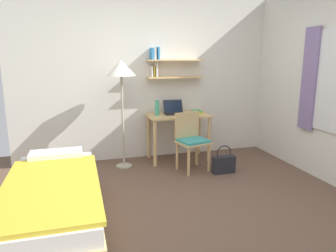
{
  "coord_description": "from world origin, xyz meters",
  "views": [
    {
      "loc": [
        -1.16,
        -3.05,
        1.68
      ],
      "look_at": [
        -0.14,
        0.51,
        0.85
      ],
      "focal_mm": 33.84,
      "sensor_mm": 36.0,
      "label": 1
    }
  ],
  "objects_px": {
    "standing_lamp": "(121,73)",
    "handbag": "(224,164)",
    "desk": "(178,124)",
    "desk_chair": "(191,138)",
    "book_stack": "(197,112)",
    "water_bottle": "(157,108)",
    "laptop": "(174,110)",
    "bed": "(54,202)"
  },
  "relations": [
    {
      "from": "bed",
      "to": "water_bottle",
      "type": "relative_size",
      "value": 8.56
    },
    {
      "from": "desk_chair",
      "to": "standing_lamp",
      "type": "relative_size",
      "value": 0.53
    },
    {
      "from": "desk",
      "to": "handbag",
      "type": "distance_m",
      "value": 1.01
    },
    {
      "from": "laptop",
      "to": "book_stack",
      "type": "relative_size",
      "value": 1.31
    },
    {
      "from": "standing_lamp",
      "to": "handbag",
      "type": "bearing_deg",
      "value": -25.93
    },
    {
      "from": "desk",
      "to": "desk_chair",
      "type": "xyz_separation_m",
      "value": [
        0.04,
        -0.5,
        -0.12
      ]
    },
    {
      "from": "handbag",
      "to": "standing_lamp",
      "type": "bearing_deg",
      "value": 154.07
    },
    {
      "from": "bed",
      "to": "standing_lamp",
      "type": "distance_m",
      "value": 2.13
    },
    {
      "from": "laptop",
      "to": "book_stack",
      "type": "height_order",
      "value": "laptop"
    },
    {
      "from": "handbag",
      "to": "desk",
      "type": "bearing_deg",
      "value": 119.88
    },
    {
      "from": "water_bottle",
      "to": "handbag",
      "type": "distance_m",
      "value": 1.34
    },
    {
      "from": "standing_lamp",
      "to": "water_bottle",
      "type": "distance_m",
      "value": 0.8
    },
    {
      "from": "book_stack",
      "to": "laptop",
      "type": "bearing_deg",
      "value": 168.34
    },
    {
      "from": "laptop",
      "to": "book_stack",
      "type": "distance_m",
      "value": 0.38
    },
    {
      "from": "desk_chair",
      "to": "book_stack",
      "type": "relative_size",
      "value": 3.45
    },
    {
      "from": "desk",
      "to": "laptop",
      "type": "distance_m",
      "value": 0.23
    },
    {
      "from": "desk",
      "to": "water_bottle",
      "type": "xyz_separation_m",
      "value": [
        -0.35,
        0.01,
        0.27
      ]
    },
    {
      "from": "desk_chair",
      "to": "handbag",
      "type": "relative_size",
      "value": 2.06
    },
    {
      "from": "book_stack",
      "to": "water_bottle",
      "type": "bearing_deg",
      "value": -179.85
    },
    {
      "from": "standing_lamp",
      "to": "book_stack",
      "type": "height_order",
      "value": "standing_lamp"
    },
    {
      "from": "standing_lamp",
      "to": "laptop",
      "type": "relative_size",
      "value": 4.96
    },
    {
      "from": "bed",
      "to": "handbag",
      "type": "distance_m",
      "value": 2.43
    },
    {
      "from": "book_stack",
      "to": "handbag",
      "type": "distance_m",
      "value": 1.02
    },
    {
      "from": "standing_lamp",
      "to": "water_bottle",
      "type": "relative_size",
      "value": 6.76
    },
    {
      "from": "bed",
      "to": "book_stack",
      "type": "bearing_deg",
      "value": 37.25
    },
    {
      "from": "desk",
      "to": "book_stack",
      "type": "distance_m",
      "value": 0.37
    },
    {
      "from": "bed",
      "to": "desk_chair",
      "type": "distance_m",
      "value": 2.2
    },
    {
      "from": "handbag",
      "to": "bed",
      "type": "bearing_deg",
      "value": -159.58
    },
    {
      "from": "standing_lamp",
      "to": "handbag",
      "type": "height_order",
      "value": "standing_lamp"
    },
    {
      "from": "bed",
      "to": "desk_chair",
      "type": "relative_size",
      "value": 2.38
    },
    {
      "from": "bed",
      "to": "handbag",
      "type": "height_order",
      "value": "bed"
    },
    {
      "from": "desk_chair",
      "to": "book_stack",
      "type": "bearing_deg",
      "value": 61.08
    },
    {
      "from": "laptop",
      "to": "water_bottle",
      "type": "bearing_deg",
      "value": -165.14
    },
    {
      "from": "book_stack",
      "to": "handbag",
      "type": "xyz_separation_m",
      "value": [
        0.12,
        -0.79,
        -0.63
      ]
    },
    {
      "from": "desk",
      "to": "water_bottle",
      "type": "relative_size",
      "value": 4.15
    },
    {
      "from": "standing_lamp",
      "to": "water_bottle",
      "type": "height_order",
      "value": "standing_lamp"
    },
    {
      "from": "desk_chair",
      "to": "book_stack",
      "type": "height_order",
      "value": "desk_chair"
    },
    {
      "from": "bed",
      "to": "desk",
      "type": "xyz_separation_m",
      "value": [
        1.83,
        1.62,
        0.36
      ]
    },
    {
      "from": "desk_chair",
      "to": "book_stack",
      "type": "distance_m",
      "value": 0.66
    },
    {
      "from": "laptop",
      "to": "desk",
      "type": "bearing_deg",
      "value": -60.68
    },
    {
      "from": "standing_lamp",
      "to": "desk",
      "type": "bearing_deg",
      "value": 7.16
    },
    {
      "from": "standing_lamp",
      "to": "water_bottle",
      "type": "bearing_deg",
      "value": 12.87
    }
  ]
}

